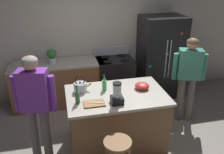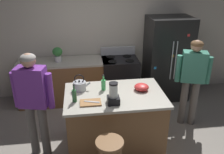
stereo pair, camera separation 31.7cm
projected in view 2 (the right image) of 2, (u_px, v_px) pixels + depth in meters
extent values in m
plane|color=gray|center=(114.00, 143.00, 4.05)|extent=(14.00, 14.00, 0.00)
cube|color=beige|center=(102.00, 35.00, 5.26)|extent=(8.00, 0.10, 2.70)
cube|color=brown|center=(115.00, 121.00, 3.87)|extent=(1.46, 0.93, 0.89)
cube|color=#B2AD9E|center=(115.00, 95.00, 3.68)|extent=(1.52, 0.99, 0.04)
cube|color=brown|center=(67.00, 82.00, 5.17)|extent=(2.00, 0.64, 0.89)
cube|color=#B2AD9E|center=(66.00, 62.00, 4.98)|extent=(2.00, 0.64, 0.04)
cube|color=black|center=(167.00, 59.00, 5.21)|extent=(0.90, 0.70, 1.79)
cylinder|color=#B7BABF|center=(172.00, 61.00, 4.83)|extent=(0.02, 0.02, 0.80)
cylinder|color=#B7BABF|center=(176.00, 61.00, 4.84)|extent=(0.02, 0.02, 0.80)
cube|color=red|center=(189.00, 35.00, 4.67)|extent=(0.05, 0.01, 0.05)
cube|color=orange|center=(173.00, 56.00, 4.81)|extent=(0.05, 0.01, 0.05)
cube|color=#268CD8|center=(155.00, 68.00, 4.87)|extent=(0.05, 0.01, 0.05)
cube|color=yellow|center=(186.00, 63.00, 4.91)|extent=(0.05, 0.01, 0.05)
cube|color=black|center=(120.00, 79.00, 5.28)|extent=(0.76, 0.64, 0.93)
cube|color=black|center=(122.00, 88.00, 5.00)|extent=(0.60, 0.01, 0.24)
cube|color=#B7BABF|center=(118.00, 51.00, 5.31)|extent=(0.76, 0.06, 0.18)
cylinder|color=black|center=(112.00, 62.00, 4.93)|extent=(0.18, 0.18, 0.01)
cylinder|color=black|center=(130.00, 61.00, 4.97)|extent=(0.18, 0.18, 0.01)
cylinder|color=black|center=(111.00, 57.00, 5.20)|extent=(0.18, 0.18, 0.01)
cylinder|color=black|center=(127.00, 56.00, 5.24)|extent=(0.18, 0.18, 0.01)
cylinder|color=#66605B|center=(33.00, 130.00, 3.67)|extent=(0.15, 0.15, 0.87)
cylinder|color=#66605B|center=(45.00, 130.00, 3.66)|extent=(0.15, 0.15, 0.87)
cube|color=#723399|center=(32.00, 87.00, 3.36)|extent=(0.44, 0.30, 0.59)
cylinder|color=#723399|center=(15.00, 90.00, 3.40)|extent=(0.11, 0.11, 0.53)
cylinder|color=#723399|center=(50.00, 91.00, 3.36)|extent=(0.11, 0.11, 0.53)
sphere|color=tan|center=(28.00, 60.00, 3.20)|extent=(0.24, 0.24, 0.20)
ellipsoid|color=gray|center=(28.00, 58.00, 3.18)|extent=(0.25, 0.25, 0.12)
cylinder|color=#66605B|center=(194.00, 103.00, 4.40)|extent=(0.16, 0.16, 0.87)
cylinder|color=#66605B|center=(183.00, 102.00, 4.42)|extent=(0.16, 0.16, 0.87)
cube|color=#3F8C72|center=(194.00, 67.00, 4.12)|extent=(0.45, 0.33, 0.54)
cylinder|color=#3F8C72|center=(209.00, 70.00, 4.10)|extent=(0.11, 0.11, 0.48)
cylinder|color=#3F8C72|center=(178.00, 69.00, 4.18)|extent=(0.11, 0.11, 0.48)
sphere|color=tan|center=(197.00, 46.00, 3.97)|extent=(0.25, 0.25, 0.20)
ellipsoid|color=brown|center=(197.00, 44.00, 3.95)|extent=(0.26, 0.26, 0.12)
cylinder|color=brown|center=(110.00, 143.00, 3.02)|extent=(0.36, 0.36, 0.04)
cylinder|color=silver|center=(58.00, 59.00, 4.93)|extent=(0.14, 0.14, 0.12)
ellipsoid|color=#337A38|center=(57.00, 52.00, 4.87)|extent=(0.20, 0.20, 0.18)
cube|color=black|center=(113.00, 100.00, 3.40)|extent=(0.17, 0.17, 0.10)
cylinder|color=silver|center=(113.00, 91.00, 3.34)|extent=(0.12, 0.12, 0.20)
cylinder|color=black|center=(113.00, 84.00, 3.29)|extent=(0.12, 0.12, 0.02)
cylinder|color=#3FB259|center=(103.00, 85.00, 3.77)|extent=(0.07, 0.07, 0.17)
cylinder|color=#3FB259|center=(103.00, 78.00, 3.72)|extent=(0.03, 0.03, 0.07)
cylinder|color=black|center=(103.00, 75.00, 3.70)|extent=(0.03, 0.03, 0.02)
cylinder|color=#2D6638|center=(74.00, 96.00, 3.43)|extent=(0.07, 0.07, 0.18)
cylinder|color=#2D6638|center=(74.00, 88.00, 3.37)|extent=(0.03, 0.03, 0.08)
cylinder|color=black|center=(74.00, 85.00, 3.35)|extent=(0.03, 0.03, 0.02)
ellipsoid|color=red|center=(141.00, 87.00, 3.77)|extent=(0.23, 0.23, 0.10)
cylinder|color=#B7BABF|center=(80.00, 86.00, 3.76)|extent=(0.20, 0.20, 0.14)
sphere|color=black|center=(79.00, 81.00, 3.73)|extent=(0.03, 0.03, 0.03)
cylinder|color=#B7BABF|center=(88.00, 84.00, 3.77)|extent=(0.09, 0.03, 0.08)
torus|color=black|center=(79.00, 79.00, 3.71)|extent=(0.16, 0.02, 0.16)
cube|color=#9E6B3D|center=(91.00, 103.00, 3.42)|extent=(0.30, 0.20, 0.02)
cube|color=#B7BABF|center=(92.00, 102.00, 3.41)|extent=(0.22, 0.09, 0.01)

